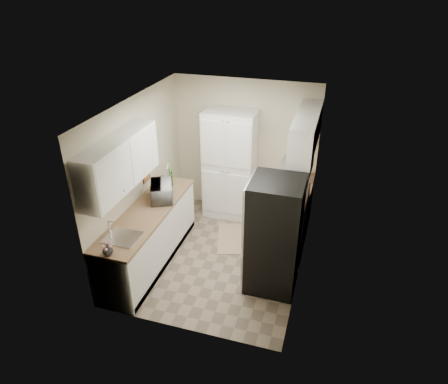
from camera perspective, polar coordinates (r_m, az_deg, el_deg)
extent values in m
plane|color=#7A6B56|center=(6.60, -0.75, -8.97)|extent=(3.20, 3.20, 0.00)
cube|color=beige|center=(7.31, 2.98, 6.33)|extent=(2.60, 0.04, 2.50)
cube|color=beige|center=(4.65, -6.83, -8.33)|extent=(2.60, 0.04, 2.50)
cube|color=beige|center=(6.39, -12.03, 2.22)|extent=(0.04, 3.20, 2.50)
cube|color=beige|center=(5.70, 11.73, -1.16)|extent=(0.04, 3.20, 2.50)
cube|color=white|center=(5.43, -0.92, 12.34)|extent=(2.60, 3.20, 0.04)
cube|color=white|center=(5.48, -14.66, 4.03)|extent=(0.33, 1.60, 0.70)
cube|color=white|center=(6.18, 11.61, 7.86)|extent=(0.33, 1.55, 0.58)
cube|color=#99999E|center=(5.94, 10.22, 3.22)|extent=(0.45, 0.76, 0.13)
cube|color=#B7B7BC|center=(5.56, -14.30, -6.32)|extent=(0.45, 0.40, 0.02)
cube|color=brown|center=(6.57, -11.05, 2.42)|extent=(0.02, 0.22, 0.22)
cube|color=white|center=(7.20, 0.83, 3.85)|extent=(0.90, 0.55, 2.00)
cube|color=white|center=(6.34, -10.58, -6.37)|extent=(0.60, 2.30, 0.88)
cube|color=#846647|center=(6.09, -10.97, -2.83)|extent=(0.63, 2.33, 0.04)
cube|color=white|center=(7.16, 9.71, -1.85)|extent=(0.60, 0.80, 0.88)
cube|color=#846647|center=(6.94, 10.02, 1.42)|extent=(0.63, 0.83, 0.04)
cube|color=#B7B7BC|center=(6.48, 8.52, -5.22)|extent=(0.64, 0.76, 0.90)
cube|color=black|center=(6.23, 8.83, -1.67)|extent=(0.66, 0.78, 0.03)
cube|color=black|center=(6.16, 11.56, -1.22)|extent=(0.06, 0.76, 0.22)
cube|color=tan|center=(6.35, 5.09, -4.65)|extent=(0.01, 0.16, 0.42)
cube|color=beige|center=(6.55, 5.54, -3.53)|extent=(0.01, 0.16, 0.42)
cube|color=#B7B7BC|center=(5.60, 7.18, -6.20)|extent=(0.70, 0.72, 1.70)
imported|color=silver|center=(6.28, -8.84, 0.08)|extent=(0.51, 0.59, 0.27)
cylinder|color=black|center=(6.72, -7.72, 2.22)|extent=(0.07, 0.07, 0.28)
imported|color=silver|center=(5.27, -16.30, -7.92)|extent=(0.14, 0.14, 0.14)
cube|color=#539036|center=(6.76, -7.56, 2.59)|extent=(0.12, 0.25, 0.33)
cube|color=#ADADB2|center=(6.91, 10.15, 2.56)|extent=(0.40, 0.46, 0.23)
cube|color=tan|center=(6.96, 1.50, -6.62)|extent=(0.79, 1.02, 0.01)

